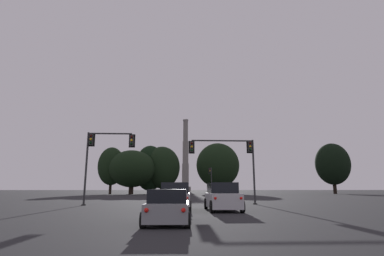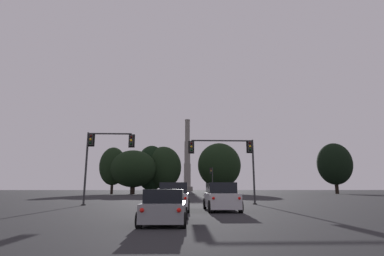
# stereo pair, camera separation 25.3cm
# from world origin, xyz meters

# --- Properties ---
(suv_center_lane_front) EXTENTS (2.22, 4.95, 1.86)m
(suv_center_lane_front) POSITION_xyz_m (0.24, 18.24, 0.90)
(suv_center_lane_front) COLOR silver
(suv_center_lane_front) RESTS_ON ground_plane
(suv_right_lane_front) EXTENTS (2.11, 4.91, 1.86)m
(suv_right_lane_front) POSITION_xyz_m (3.43, 18.05, 0.90)
(suv_right_lane_front) COLOR silver
(suv_right_lane_front) RESTS_ON ground_plane
(hatchback_center_lane_second) EXTENTS (2.06, 4.16, 1.44)m
(hatchback_center_lane_second) POSITION_xyz_m (-0.02, 10.61, 0.66)
(hatchback_center_lane_second) COLOR gray
(hatchback_center_lane_second) RESTS_ON ground_plane
(traffic_light_overhead_right) EXTENTS (6.50, 0.50, 6.16)m
(traffic_light_overhead_right) POSITION_xyz_m (5.62, 26.07, 4.75)
(traffic_light_overhead_right) COLOR #2D2D30
(traffic_light_overhead_right) RESTS_ON ground_plane
(traffic_light_overhead_left) EXTENTS (4.49, 0.50, 6.58)m
(traffic_light_overhead_left) POSITION_xyz_m (-6.53, 24.99, 4.98)
(traffic_light_overhead_left) COLOR #2D2D30
(traffic_light_overhead_left) RESTS_ON ground_plane
(traffic_light_far_right) EXTENTS (0.78, 0.50, 5.63)m
(traffic_light_far_right) POSITION_xyz_m (7.10, 57.91, 3.70)
(traffic_light_far_right) COLOR #2D2D30
(traffic_light_far_right) RESTS_ON ground_plane
(smokestack) EXTENTS (6.02, 6.02, 40.48)m
(smokestack) POSITION_xyz_m (4.95, 165.53, 15.89)
(smokestack) COLOR slate
(smokestack) RESTS_ON ground_plane
(treeline_center_left) EXTENTS (12.19, 10.97, 11.48)m
(treeline_center_left) POSITION_xyz_m (-11.61, 77.42, 6.61)
(treeline_center_left) COLOR black
(treeline_center_left) RESTS_ON ground_plane
(treeline_left_mid) EXTENTS (12.38, 11.14, 14.48)m
(treeline_left_mid) POSITION_xyz_m (12.08, 83.75, 8.07)
(treeline_left_mid) COLOR black
(treeline_left_mid) RESTS_ON ground_plane
(treeline_center_right) EXTENTS (7.07, 6.37, 12.34)m
(treeline_center_right) POSITION_xyz_m (-17.16, 78.20, 7.31)
(treeline_center_right) COLOR black
(treeline_center_right) RESTS_ON ground_plane
(treeline_right_mid) EXTENTS (9.57, 8.61, 14.12)m
(treeline_right_mid) POSITION_xyz_m (44.27, 80.11, 8.27)
(treeline_right_mid) COLOR black
(treeline_right_mid) RESTS_ON ground_plane
(treeline_far_right) EXTENTS (9.86, 8.88, 12.97)m
(treeline_far_right) POSITION_xyz_m (-3.86, 80.77, 7.20)
(treeline_far_right) COLOR black
(treeline_far_right) RESTS_ON ground_plane
(treeline_far_left) EXTENTS (8.58, 7.72, 13.30)m
(treeline_far_left) POSITION_xyz_m (-7.19, 81.32, 7.06)
(treeline_far_left) COLOR black
(treeline_far_left) RESTS_ON ground_plane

